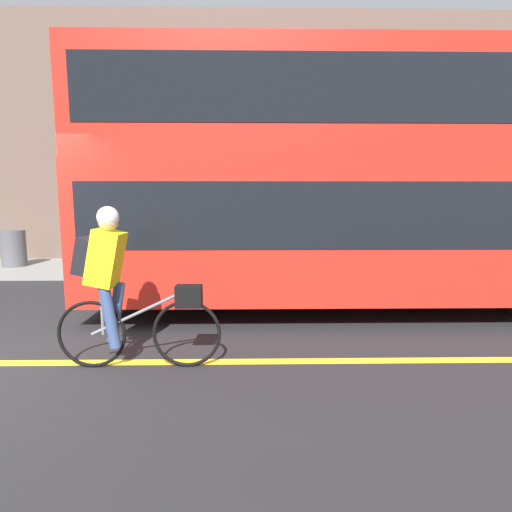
% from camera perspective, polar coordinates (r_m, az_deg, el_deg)
% --- Properties ---
extents(sidewalk_curb, '(60.00, 2.28, 0.15)m').
position_cam_1_polar(sidewalk_curb, '(10.22, -19.42, -1.64)').
color(sidewalk_curb, gray).
rests_on(sidewalk_curb, ground_plane).
extents(building_facade, '(60.00, 0.30, 6.47)m').
position_cam_1_polar(building_facade, '(11.43, -18.07, 15.31)').
color(building_facade, brown).
rests_on(building_facade, ground_plane).
extents(bus, '(9.35, 2.48, 3.72)m').
position_cam_1_polar(bus, '(6.66, 19.70, 10.70)').
color(bus, black).
rests_on(bus, ground_plane).
extents(cyclist_on_bike, '(1.66, 0.32, 1.64)m').
position_cam_1_polar(cyclist_on_bike, '(4.20, -18.89, -3.63)').
color(cyclist_on_bike, black).
rests_on(cyclist_on_bike, ground_plane).
extents(trash_bin, '(0.54, 0.54, 0.85)m').
position_cam_1_polar(trash_bin, '(11.02, -31.33, 0.95)').
color(trash_bin, '#515156').
rests_on(trash_bin, sidewalk_curb).
extents(street_sign_post, '(0.36, 0.09, 2.39)m').
position_cam_1_polar(street_sign_post, '(9.46, 2.55, 6.68)').
color(street_sign_post, '#59595B').
rests_on(street_sign_post, sidewalk_curb).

